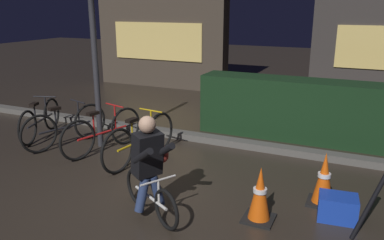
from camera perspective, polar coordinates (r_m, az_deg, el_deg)
ground_plane at (r=5.38m, az=-4.67°, el=-10.65°), size 40.00×40.00×0.00m
sidewalk_curb at (r=7.20m, az=3.84°, el=-2.96°), size 12.00×0.24×0.12m
hedge_row at (r=7.53m, az=19.34°, el=1.02°), size 4.80×0.70×1.13m
storefront_left at (r=12.18m, az=-4.55°, el=14.86°), size 4.17×0.54×4.27m
street_post at (r=6.91m, az=-13.91°, el=8.03°), size 0.10×0.10×2.99m
parked_bike_leftmost at (r=8.00m, az=-21.23°, el=0.02°), size 0.58×1.55×0.74m
parked_bike_left_mid at (r=7.36m, az=-17.93°, el=-0.91°), size 0.58×1.63×0.78m
parked_bike_center_left at (r=6.87m, az=-12.85°, el=-1.71°), size 0.54×1.65×0.78m
parked_bike_center_right at (r=6.31m, az=-7.55°, el=-2.96°), size 0.46×1.74×0.81m
traffic_cone_near at (r=4.69m, az=9.86°, el=-10.69°), size 0.36×0.36×0.67m
traffic_cone_far at (r=5.25m, az=18.66°, el=-8.20°), size 0.36×0.36×0.69m
blue_crate at (r=5.02m, az=20.44°, el=-11.87°), size 0.47×0.37×0.30m
cyclist at (r=4.64m, az=-6.08°, el=-6.72°), size 1.05×0.69×1.25m
closed_umbrella at (r=4.69m, az=24.51°, el=-11.11°), size 0.35×0.33×0.78m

